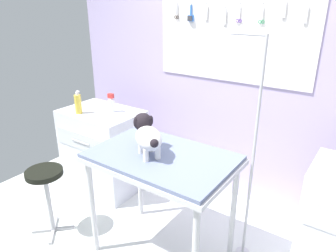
# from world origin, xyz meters

# --- Properties ---
(rear_wall_panel) EXTENTS (4.00, 0.11, 2.30)m
(rear_wall_panel) POSITION_xyz_m (-0.00, 1.28, 1.16)
(rear_wall_panel) COLOR #AB9BC6
(rear_wall_panel) RESTS_ON ground
(grooming_table) EXTENTS (1.04, 0.69, 0.89)m
(grooming_table) POSITION_xyz_m (-0.10, 0.14, 0.80)
(grooming_table) COLOR #B7B7BC
(grooming_table) RESTS_ON ground
(grooming_arm) EXTENTS (0.30, 0.11, 1.72)m
(grooming_arm) POSITION_xyz_m (0.44, 0.50, 0.81)
(grooming_arm) COLOR #B7B7BC
(grooming_arm) RESTS_ON ground
(dog) EXTENTS (0.36, 0.30, 0.28)m
(dog) POSITION_xyz_m (-0.19, 0.10, 1.04)
(dog) COLOR white
(dog) RESTS_ON grooming_table
(counter_left) EXTENTS (0.80, 0.58, 0.87)m
(counter_left) POSITION_xyz_m (-1.21, 0.60, 0.43)
(counter_left) COLOR silver
(counter_left) RESTS_ON ground
(stool) EXTENTS (0.30, 0.30, 0.61)m
(stool) POSITION_xyz_m (-1.04, -0.22, 0.49)
(stool) COLOR #9E9EA3
(stool) RESTS_ON ground
(shampoo_bottle) EXTENTS (0.06, 0.06, 0.19)m
(shampoo_bottle) POSITION_xyz_m (-1.09, 0.65, 0.95)
(shampoo_bottle) COLOR white
(shampoo_bottle) RESTS_ON counter_left
(conditioner_bottle) EXTENTS (0.07, 0.07, 0.24)m
(conditioner_bottle) POSITION_xyz_m (-1.33, 0.43, 0.97)
(conditioner_bottle) COLOR gold
(conditioner_bottle) RESTS_ON counter_left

